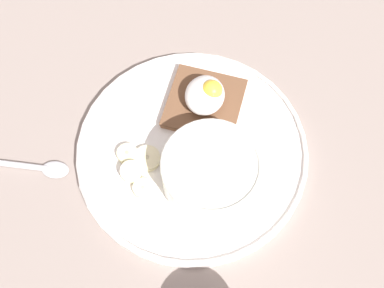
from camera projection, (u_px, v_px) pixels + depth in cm
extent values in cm
cube|color=gray|center=(192.00, 157.00, 72.06)|extent=(120.00, 120.00, 2.00)
cylinder|color=white|center=(192.00, 152.00, 70.71)|extent=(30.59, 30.59, 1.00)
torus|color=white|center=(192.00, 150.00, 69.98)|extent=(30.39, 30.39, 0.60)
cylinder|color=white|center=(211.00, 173.00, 66.14)|extent=(12.21, 12.21, 5.17)
torus|color=white|center=(211.00, 164.00, 63.80)|extent=(12.41, 12.41, 0.60)
cylinder|color=white|center=(211.00, 174.00, 66.49)|extent=(10.81, 10.81, 3.99)
ellipsoid|color=white|center=(211.00, 168.00, 64.86)|extent=(10.27, 10.27, 1.20)
ellipsoid|color=beige|center=(216.00, 192.00, 63.22)|extent=(1.73, 1.53, 0.62)
ellipsoid|color=tan|center=(224.00, 165.00, 64.76)|extent=(1.02, 1.37, 0.53)
ellipsoid|color=#D5B58A|center=(210.00, 167.00, 64.66)|extent=(1.13, 1.43, 0.54)
ellipsoid|color=#D5B190|center=(195.00, 175.00, 64.14)|extent=(1.88, 1.82, 0.68)
ellipsoid|color=tan|center=(212.00, 188.00, 63.50)|extent=(1.22, 0.80, 0.52)
ellipsoid|color=#C6B39C|center=(225.00, 177.00, 64.05)|extent=(1.79, 1.57, 0.65)
cube|color=brown|center=(207.00, 103.00, 72.12)|extent=(10.07, 10.07, 0.30)
cube|color=#8C5D3E|center=(207.00, 104.00, 72.55)|extent=(9.87, 9.87, 1.14)
ellipsoid|color=white|center=(208.00, 96.00, 70.48)|extent=(5.88, 5.26, 3.42)
sphere|color=yellow|center=(212.00, 90.00, 69.77)|extent=(2.86, 2.86, 2.86)
cylinder|color=beige|center=(147.00, 159.00, 69.27)|extent=(4.78, 4.78, 0.91)
cylinder|color=#B9AF8B|center=(147.00, 157.00, 68.88)|extent=(0.86, 0.86, 0.13)
cylinder|color=beige|center=(127.00, 154.00, 69.49)|extent=(3.38, 3.38, 0.99)
cylinder|color=tan|center=(127.00, 152.00, 69.05)|extent=(0.61, 0.61, 0.12)
cylinder|color=#F4F2BA|center=(143.00, 189.00, 67.50)|extent=(3.74, 3.73, 0.98)
cylinder|color=#BEBC91|center=(143.00, 187.00, 67.11)|extent=(0.67, 0.67, 0.14)
cylinder|color=beige|center=(131.00, 172.00, 68.11)|extent=(4.12, 4.11, 1.77)
cylinder|color=#BAB392|center=(131.00, 170.00, 67.50)|extent=(0.73, 0.73, 0.20)
cylinder|color=silver|center=(17.00, 165.00, 70.03)|extent=(1.99, 10.30, 0.80)
ellipsoid|color=silver|center=(55.00, 170.00, 69.74)|extent=(2.80, 3.85, 0.70)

